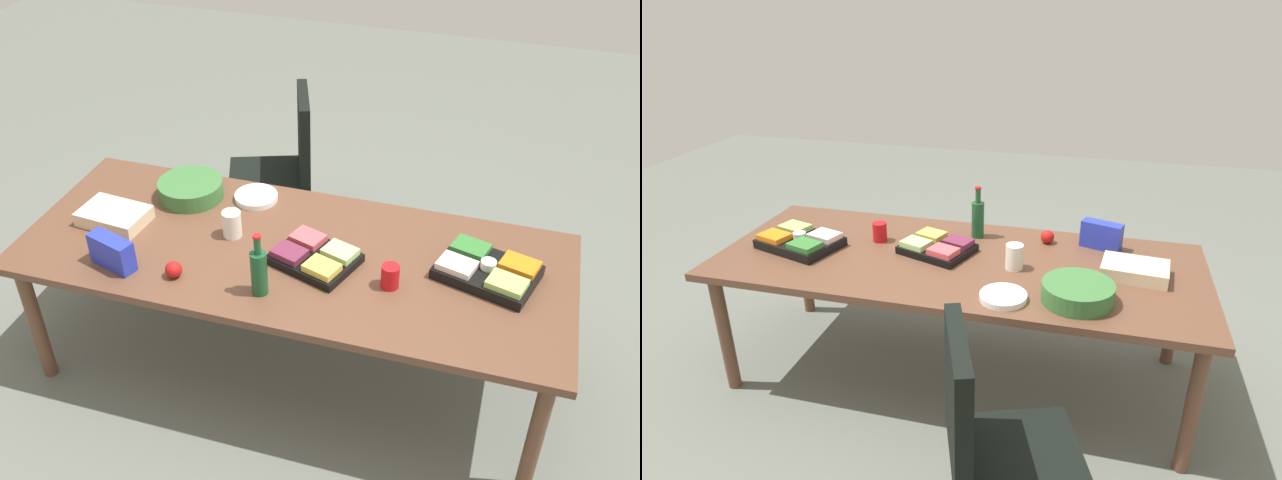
{
  "view_description": "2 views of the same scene",
  "coord_description": "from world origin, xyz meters",
  "views": [
    {
      "loc": [
        -0.9,
        2.52,
        2.76
      ],
      "look_at": [
        -0.12,
        -0.03,
        0.81
      ],
      "focal_mm": 40.52,
      "sensor_mm": 36.0,
      "label": 1
    },
    {
      "loc": [
        0.69,
        -2.53,
        2.01
      ],
      "look_at": [
        0.01,
        0.06,
        0.83
      ],
      "focal_mm": 30.76,
      "sensor_mm": 36.0,
      "label": 2
    }
  ],
  "objects": [
    {
      "name": "apple_red",
      "position": [
        0.44,
        0.33,
        0.78
      ],
      "size": [
        0.09,
        0.09,
        0.08
      ],
      "primitive_type": "sphere",
      "rotation": [
        0.0,
        0.0,
        -0.13
      ],
      "color": "red",
      "rests_on": "conference_table"
    },
    {
      "name": "sheet_cake",
      "position": [
        0.91,
        0.03,
        0.78
      ],
      "size": [
        0.34,
        0.25,
        0.07
      ],
      "primitive_type": "cube",
      "rotation": [
        0.0,
        0.0,
        -0.1
      ],
      "color": "beige",
      "rests_on": "conference_table"
    },
    {
      "name": "office_chair",
      "position": [
        0.45,
        -1.03,
        0.39
      ],
      "size": [
        0.62,
        0.62,
        1.01
      ],
      "color": "gray",
      "rests_on": "ground"
    },
    {
      "name": "mayo_jar",
      "position": [
        0.31,
        -0.03,
        0.81
      ],
      "size": [
        0.11,
        0.11,
        0.13
      ],
      "primitive_type": "cylinder",
      "rotation": [
        0.0,
        0.0,
        -0.31
      ],
      "color": "white",
      "rests_on": "conference_table"
    },
    {
      "name": "veggie_tray",
      "position": [
        -0.88,
        -0.07,
        0.78
      ],
      "size": [
        0.49,
        0.41,
        0.09
      ],
      "color": "black",
      "rests_on": "conference_table"
    },
    {
      "name": "chip_bag_blue",
      "position": [
        0.73,
        0.34,
        0.82
      ],
      "size": [
        0.23,
        0.14,
        0.15
      ],
      "primitive_type": "cube",
      "rotation": [
        0.0,
        0.0,
        -0.31
      ],
      "color": "#2635BB",
      "rests_on": "conference_table"
    },
    {
      "name": "ground_plane",
      "position": [
        0.0,
        0.0,
        0.0
      ],
      "size": [
        10.0,
        10.0,
        0.0
      ],
      "primitive_type": "plane",
      "color": "slate"
    },
    {
      "name": "wine_bottle",
      "position": [
        0.04,
        0.32,
        0.86
      ],
      "size": [
        0.09,
        0.09,
        0.3
      ],
      "color": "#194D29",
      "rests_on": "conference_table"
    },
    {
      "name": "fruit_platter",
      "position": [
        -0.13,
        0.05,
        0.77
      ],
      "size": [
        0.43,
        0.38,
        0.07
      ],
      "color": "black",
      "rests_on": "conference_table"
    },
    {
      "name": "conference_table",
      "position": [
        0.0,
        0.0,
        0.68
      ],
      "size": [
        2.56,
        1.03,
        0.74
      ],
      "color": "brown",
      "rests_on": "ground"
    },
    {
      "name": "red_solo_cup",
      "position": [
        -0.49,
        0.12,
        0.8
      ],
      "size": [
        0.08,
        0.08,
        0.11
      ],
      "primitive_type": "cylinder",
      "rotation": [
        0.0,
        0.0,
        0.01
      ],
      "color": "red",
      "rests_on": "conference_table"
    },
    {
      "name": "paper_plate_stack",
      "position": [
        0.32,
        -0.36,
        0.76
      ],
      "size": [
        0.23,
        0.23,
        0.03
      ],
      "primitive_type": "cylinder",
      "rotation": [
        0.0,
        0.0,
        0.04
      ],
      "color": "white",
      "rests_on": "conference_table"
    },
    {
      "name": "salad_bowl",
      "position": [
        0.65,
        -0.29,
        0.79
      ],
      "size": [
        0.4,
        0.4,
        0.09
      ],
      "primitive_type": "cylinder",
      "rotation": [
        0.0,
        0.0,
        -0.25
      ],
      "color": "#396E36",
      "rests_on": "conference_table"
    }
  ]
}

